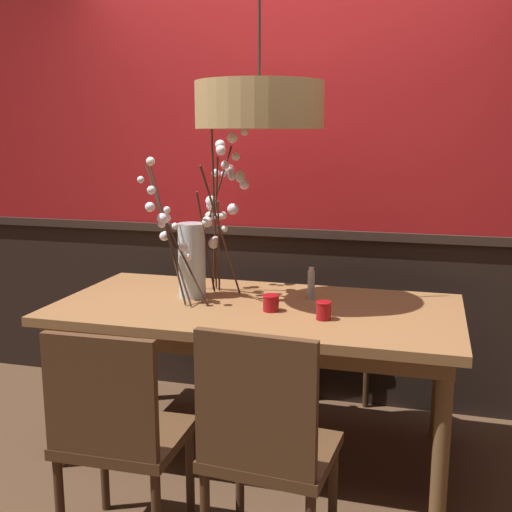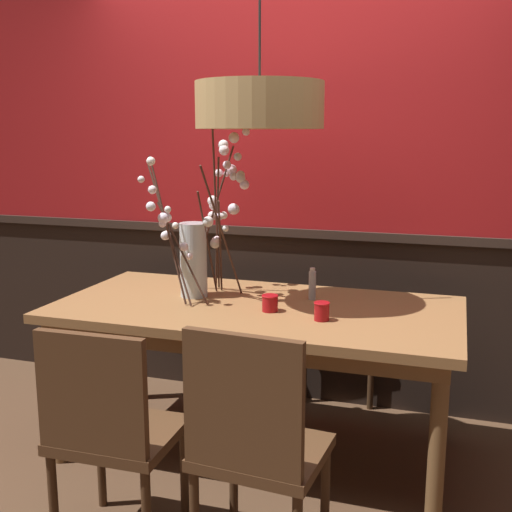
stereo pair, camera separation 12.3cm
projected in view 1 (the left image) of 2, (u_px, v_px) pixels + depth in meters
ground_plane at (256, 450)px, 3.24m from camera, size 24.00×24.00×0.00m
back_wall at (291, 174)px, 3.71m from camera, size 5.57×0.14×2.75m
dining_table at (256, 321)px, 3.10m from camera, size 1.97×0.98×0.77m
chair_near_side_left at (116, 429)px, 2.35m from camera, size 0.46×0.42×0.91m
chair_far_side_right at (337, 309)px, 3.92m from camera, size 0.48×0.42×0.93m
chair_near_side_right at (265, 441)px, 2.22m from camera, size 0.48×0.44×0.96m
chair_far_side_left at (249, 306)px, 4.04m from camera, size 0.44×0.43×0.90m
vase_with_blossoms at (197, 244)px, 3.20m from camera, size 0.55×0.57×0.88m
candle_holder_nearer_center at (324, 310)px, 2.84m from camera, size 0.07×0.07×0.08m
candle_holder_nearer_edge at (271, 303)px, 2.98m from camera, size 0.08×0.08×0.08m
condiment_bottle at (311, 284)px, 3.19m from camera, size 0.04×0.04×0.16m
pendant_lamp at (259, 105)px, 2.93m from camera, size 0.60×0.60×1.12m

